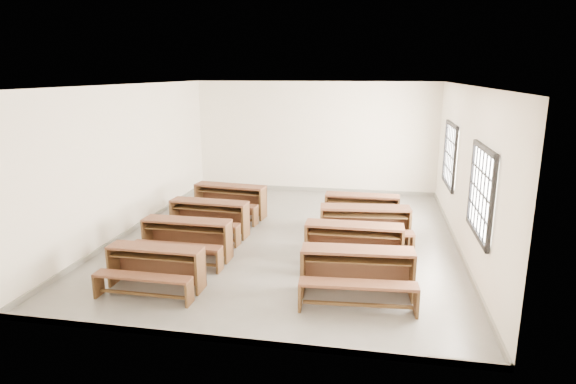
% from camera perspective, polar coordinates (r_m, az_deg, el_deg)
% --- Properties ---
extents(room, '(8.50, 8.50, 3.20)m').
position_cam_1_polar(room, '(9.87, 0.52, 6.43)').
color(room, slate).
rests_on(room, ground).
extents(desk_set_0, '(1.58, 0.83, 0.70)m').
position_cam_1_polar(desk_set_0, '(8.17, -15.51, -8.31)').
color(desk_set_0, brown).
rests_on(desk_set_0, ground).
extents(desk_set_1, '(1.69, 0.90, 0.76)m').
position_cam_1_polar(desk_set_1, '(9.29, -11.98, -5.17)').
color(desk_set_1, brown).
rests_on(desk_set_1, ground).
extents(desk_set_2, '(1.75, 0.99, 0.76)m').
position_cam_1_polar(desk_set_2, '(10.49, -9.41, -2.80)').
color(desk_set_2, brown).
rests_on(desk_set_2, ground).
extents(desk_set_3, '(1.84, 1.10, 0.79)m').
position_cam_1_polar(desk_set_3, '(11.80, -6.94, -0.76)').
color(desk_set_3, brown).
rests_on(desk_set_3, ground).
extents(desk_set_4, '(1.80, 1.03, 0.78)m').
position_cam_1_polar(desk_set_4, '(7.65, 8.21, -9.12)').
color(desk_set_4, brown).
rests_on(desk_set_4, ground).
extents(desk_set_5, '(1.77, 0.92, 0.79)m').
position_cam_1_polar(desk_set_5, '(8.80, 7.78, -5.95)').
color(desk_set_5, brown).
rests_on(desk_set_5, ground).
extents(desk_set_6, '(1.89, 1.11, 0.81)m').
position_cam_1_polar(desk_set_6, '(9.87, 9.10, -3.69)').
color(desk_set_6, brown).
rests_on(desk_set_6, ground).
extents(desk_set_7, '(1.68, 0.89, 0.75)m').
position_cam_1_polar(desk_set_7, '(11.06, 8.72, -1.94)').
color(desk_set_7, brown).
rests_on(desk_set_7, ground).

